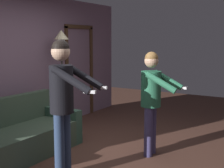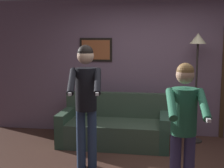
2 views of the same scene
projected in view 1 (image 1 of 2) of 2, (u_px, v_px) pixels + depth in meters
The scene contains 6 objects.
ground_plane at pixel (113, 159), 4.64m from camera, with size 12.00×12.00×0.00m, color #513227.
back_wall_assembly at pixel (16, 66), 5.50m from camera, with size 6.40×0.10×2.60m.
couch at pixel (20, 137), 4.78m from camera, with size 1.91×0.87×0.87m.
torchiere_lamp at pixel (62, 50), 5.97m from camera, with size 0.29×0.29×1.94m.
person_standing_left at pixel (63, 95), 3.89m from camera, with size 0.51×0.72×1.77m.
person_standing_right at pixel (152, 94), 4.69m from camera, with size 0.47×0.63×1.59m.
Camera 1 is at (-3.78, -2.30, 1.77)m, focal length 50.00 mm.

